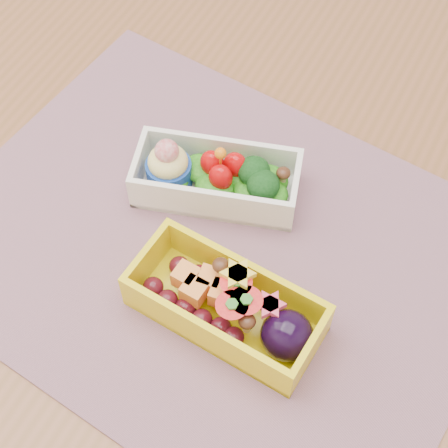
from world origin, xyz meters
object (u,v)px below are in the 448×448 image
at_px(table, 216,262).
at_px(bento_white, 216,178).
at_px(bento_yellow, 229,306).
at_px(placemat, 214,248).

xyz_separation_m(table, bento_white, (-0.01, 0.02, 0.12)).
bearing_deg(table, bento_white, 116.84).
bearing_deg(bento_yellow, placemat, 132.41).
bearing_deg(table, placemat, -63.90).
height_order(placemat, bento_yellow, bento_yellow).
xyz_separation_m(placemat, bento_yellow, (0.04, -0.06, 0.02)).
bearing_deg(placemat, table, 116.10).
xyz_separation_m(bento_white, bento_yellow, (0.07, -0.11, 0.00)).
height_order(placemat, bento_white, bento_white).
relative_size(bento_white, bento_yellow, 0.99).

